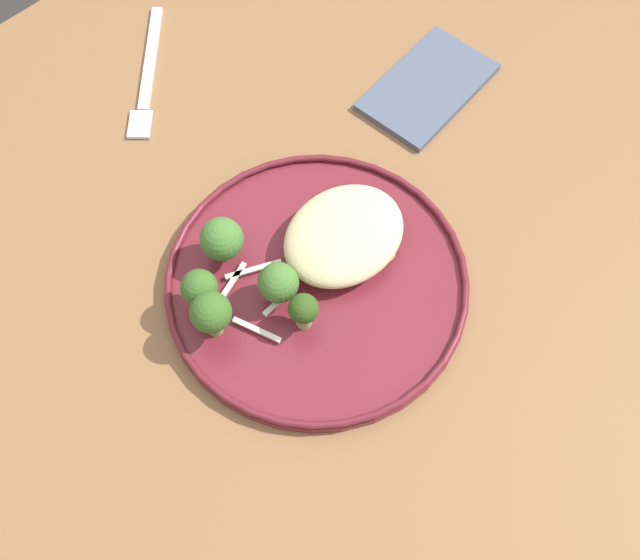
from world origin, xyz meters
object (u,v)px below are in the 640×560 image
folded_napkin (428,87)px  dinner_fork (147,76)px  dinner_plate (320,285)px  broccoli_floret_right_tilted (303,310)px  broccoli_floret_tall_stalk (222,239)px  seared_scallop_rear_pale (350,241)px  seared_scallop_large_seared (357,212)px  broccoli_floret_rear_charred (200,289)px  broccoli_floret_small_sprig (278,283)px  seared_scallop_left_edge (330,259)px  seared_scallop_center_golden (385,249)px  broccoli_floret_beside_noodles (211,313)px  seared_scallop_right_edge (355,261)px

folded_napkin → dinner_fork: bearing=133.7°
dinner_plate → broccoli_floret_right_tilted: (-0.04, -0.02, 0.03)m
broccoli_floret_tall_stalk → seared_scallop_rear_pale: bearing=-38.4°
seared_scallop_large_seared → broccoli_floret_rear_charred: (-0.17, 0.03, 0.02)m
broccoli_floret_small_sprig → folded_napkin: broccoli_floret_small_sprig is taller
dinner_plate → seared_scallop_left_edge: 0.03m
seared_scallop_rear_pale → folded_napkin: 0.22m
broccoli_floret_rear_charred → dinner_fork: 0.30m
broccoli_floret_small_sprig → seared_scallop_left_edge: bearing=-6.9°
seared_scallop_center_golden → dinner_fork: seared_scallop_center_golden is taller
seared_scallop_large_seared → broccoli_floret_rear_charred: broccoli_floret_rear_charred is taller
broccoli_floret_beside_noodles → broccoli_floret_rear_charred: 0.03m
seared_scallop_center_golden → seared_scallop_left_edge: (-0.05, 0.03, 0.00)m
seared_scallop_center_golden → broccoli_floret_tall_stalk: size_ratio=0.41×
broccoli_floret_beside_noodles → broccoli_floret_tall_stalk: size_ratio=1.09×
broccoli_floret_small_sprig → broccoli_floret_tall_stalk: 0.07m
seared_scallop_center_golden → broccoli_floret_rear_charred: bearing=154.0°
seared_scallop_left_edge → broccoli_floret_right_tilted: (-0.06, -0.03, 0.02)m
seared_scallop_left_edge → seared_scallop_large_seared: (0.05, 0.02, -0.00)m
broccoli_floret_beside_noodles → broccoli_floret_right_tilted: bearing=-38.2°
seared_scallop_right_edge → broccoli_floret_right_tilted: broccoli_floret_right_tilted is taller
broccoli_floret_small_sprig → dinner_fork: 0.32m
broccoli_floret_beside_noodles → dinner_fork: bearing=64.0°
dinner_plate → seared_scallop_rear_pale: seared_scallop_rear_pale is taller
seared_scallop_left_edge → broccoli_floret_beside_noodles: bearing=169.9°
broccoli_floret_tall_stalk → dinner_fork: size_ratio=0.37×
broccoli_floret_small_sprig → folded_napkin: size_ratio=0.33×
seared_scallop_large_seared → seared_scallop_center_golden: bearing=-100.8°
seared_scallop_rear_pale → broccoli_floret_small_sprig: broccoli_floret_small_sprig is taller
seared_scallop_large_seared → broccoli_floret_small_sprig: bearing=-173.7°
broccoli_floret_small_sprig → broccoli_floret_beside_noodles: (-0.07, 0.02, 0.01)m
seared_scallop_center_golden → dinner_fork: size_ratio=0.15×
folded_napkin → broccoli_floret_right_tilted: bearing=-158.3°
broccoli_floret_rear_charred → dinner_fork: (0.13, 0.26, -0.04)m
broccoli_floret_small_sprig → dinner_fork: size_ratio=0.33×
broccoli_floret_right_tilted → seared_scallop_right_edge: bearing=7.7°
broccoli_floret_beside_noodles → broccoli_floret_tall_stalk: 0.08m
broccoli_floret_right_tilted → folded_napkin: broccoli_floret_right_tilted is taller
broccoli_floret_tall_stalk → seared_scallop_large_seared: bearing=-24.6°
seared_scallop_large_seared → seared_scallop_right_edge: bearing=-136.0°
broccoli_floret_rear_charred → dinner_fork: bearing=63.2°
seared_scallop_rear_pale → dinner_fork: 0.31m
dinner_plate → broccoli_floret_rear_charred: 0.12m
dinner_plate → broccoli_floret_right_tilted: bearing=-153.9°
seared_scallop_center_golden → folded_napkin: (0.19, 0.12, -0.02)m
seared_scallop_rear_pale → broccoli_floret_tall_stalk: bearing=141.6°
seared_scallop_rear_pale → folded_napkin: (0.21, 0.09, -0.02)m
broccoli_floret_right_tilted → dinner_fork: 0.35m
dinner_plate → broccoli_floret_small_sprig: 0.05m
seared_scallop_center_golden → broccoli_floret_tall_stalk: bearing=137.4°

